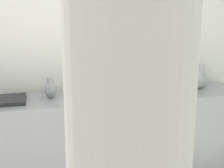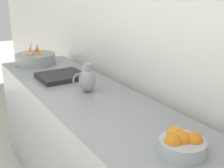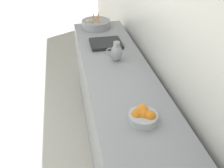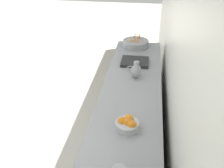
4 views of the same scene
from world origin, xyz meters
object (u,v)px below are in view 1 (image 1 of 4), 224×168
at_px(orange_bowl, 141,88).
at_px(metal_pitcher_short, 51,89).
at_px(metal_pitcher_tall, 200,78).
at_px(support_column, 129,91).

distance_m(orange_bowl, metal_pitcher_short, 0.90).
bearing_deg(metal_pitcher_tall, orange_bowl, -89.21).
height_order(metal_pitcher_tall, support_column, support_column).
distance_m(metal_pitcher_tall, support_column, 2.70).
bearing_deg(metal_pitcher_short, orange_bowl, 89.50).
relative_size(orange_bowl, support_column, 0.07).
distance_m(orange_bowl, metal_pitcher_tall, 0.67).
xyz_separation_m(metal_pitcher_short, support_column, (2.20, 0.08, 0.51)).
height_order(metal_pitcher_short, support_column, support_column).
height_order(metal_pitcher_tall, metal_pitcher_short, metal_pitcher_tall).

